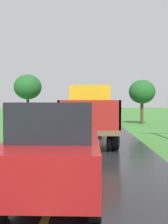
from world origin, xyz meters
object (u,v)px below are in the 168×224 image
object	(u,v)px
roadside_tree_mid_right	(142,92)
banana_truck_near	(90,113)
banana_truck_far	(92,107)
following_car	(57,147)
roadside_tree_near_left	(28,87)

from	to	relation	value
roadside_tree_mid_right	banana_truck_near	bearing A→B (deg)	-113.04
roadside_tree_mid_right	banana_truck_far	bearing A→B (deg)	148.58
banana_truck_near	banana_truck_far	world-z (taller)	same
roadside_tree_mid_right	following_car	size ratio (longest dim) A/B	0.99
roadside_tree_near_left	following_car	distance (m)	23.13
banana_truck_near	following_car	world-z (taller)	banana_truck_near
banana_truck_near	following_car	distance (m)	7.90
roadside_tree_mid_right	roadside_tree_near_left	bearing A→B (deg)	164.22
banana_truck_far	banana_truck_near	bearing A→B (deg)	-90.51
banana_truck_near	roadside_tree_near_left	distance (m)	15.92
roadside_tree_near_left	roadside_tree_mid_right	xyz separation A→B (m)	(11.32, -3.20, -0.65)
banana_truck_far	roadside_tree_near_left	world-z (taller)	roadside_tree_near_left
following_car	banana_truck_far	bearing A→B (deg)	88.04
banana_truck_near	following_car	bearing A→B (deg)	-94.51
banana_truck_near	roadside_tree_near_left	world-z (taller)	roadside_tree_near_left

